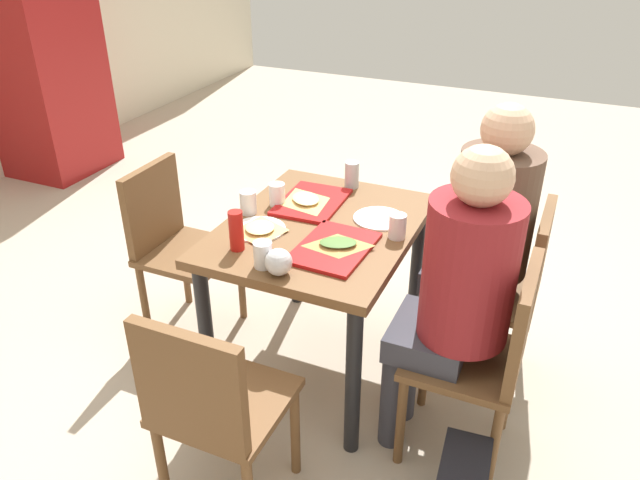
{
  "coord_description": "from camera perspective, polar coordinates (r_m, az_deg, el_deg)",
  "views": [
    {
      "loc": [
        -2.07,
        -0.91,
        1.92
      ],
      "look_at": [
        0.0,
        0.0,
        0.66
      ],
      "focal_mm": 34.7,
      "sensor_mm": 36.0,
      "label": 1
    }
  ],
  "objects": [
    {
      "name": "chair_left_end",
      "position": [
        2.08,
        -10.0,
        -14.7
      ],
      "size": [
        0.4,
        0.4,
        0.85
      ],
      "color": "brown",
      "rests_on": "ground_plane"
    },
    {
      "name": "condiment_bottle",
      "position": [
        2.36,
        -7.73,
        0.86
      ],
      "size": [
        0.06,
        0.06,
        0.16
      ],
      "primitive_type": "cylinder",
      "color": "red",
      "rests_on": "main_table"
    },
    {
      "name": "person_in_red",
      "position": [
        2.2,
        12.5,
        -4.09
      ],
      "size": [
        0.32,
        0.42,
        1.26
      ],
      "color": "#383842",
      "rests_on": "ground_plane"
    },
    {
      "name": "pizza_slice_b",
      "position": [
        2.72,
        -1.33,
        3.74
      ],
      "size": [
        0.27,
        0.26,
        0.02
      ],
      "color": "#DBAD60",
      "rests_on": "tray_red_far"
    },
    {
      "name": "pizza_slice_c",
      "position": [
        2.5,
        -5.55,
        1.05
      ],
      "size": [
        0.24,
        0.23,
        0.02
      ],
      "color": "#DBAD60",
      "rests_on": "paper_plate_center"
    },
    {
      "name": "ground_plane",
      "position": [
        2.98,
        0.0,
        -11.32
      ],
      "size": [
        10.0,
        10.0,
        0.02
      ],
      "primitive_type": "cube",
      "color": "#B7A893"
    },
    {
      "name": "chair_near_left",
      "position": [
        2.32,
        15.25,
        -9.89
      ],
      "size": [
        0.4,
        0.4,
        0.85
      ],
      "color": "brown",
      "rests_on": "ground_plane"
    },
    {
      "name": "pizza_slice_a",
      "position": [
        2.37,
        1.68,
        -0.35
      ],
      "size": [
        0.21,
        0.24,
        0.02
      ],
      "color": "#C68C47",
      "rests_on": "tray_red_near"
    },
    {
      "name": "main_table",
      "position": [
        2.61,
        0.0,
        -0.76
      ],
      "size": [
        0.96,
        0.76,
        0.73
      ],
      "color": "brown",
      "rests_on": "ground_plane"
    },
    {
      "name": "chair_near_right",
      "position": [
        2.72,
        17.07,
        -3.89
      ],
      "size": [
        0.4,
        0.4,
        0.85
      ],
      "color": "brown",
      "rests_on": "ground_plane"
    },
    {
      "name": "soda_can",
      "position": [
        2.88,
        2.95,
        6.04
      ],
      "size": [
        0.07,
        0.07,
        0.12
      ],
      "primitive_type": "cylinder",
      "color": "#B7BCC6",
      "rests_on": "main_table"
    },
    {
      "name": "tray_red_near",
      "position": [
        2.37,
        1.3,
        -0.73
      ],
      "size": [
        0.37,
        0.27,
        0.02
      ],
      "primitive_type": "cube",
      "rotation": [
        0.0,
        0.0,
        -0.04
      ],
      "color": "#B21414",
      "rests_on": "main_table"
    },
    {
      "name": "chair_far_side",
      "position": [
        3.02,
        -13.38,
        0.16
      ],
      "size": [
        0.4,
        0.4,
        0.85
      ],
      "color": "brown",
      "rests_on": "ground_plane"
    },
    {
      "name": "plastic_cup_b",
      "position": [
        2.46,
        7.15,
        1.28
      ],
      "size": [
        0.07,
        0.07,
        0.1
      ],
      "primitive_type": "cylinder",
      "color": "white",
      "rests_on": "main_table"
    },
    {
      "name": "person_in_brown_jacket",
      "position": [
        2.61,
        14.83,
        1.27
      ],
      "size": [
        0.32,
        0.42,
        1.26
      ],
      "color": "#383842",
      "rests_on": "ground_plane"
    },
    {
      "name": "paper_plate_near_edge",
      "position": [
        2.61,
        5.5,
        1.99
      ],
      "size": [
        0.22,
        0.22,
        0.01
      ],
      "primitive_type": "cylinder",
      "color": "white",
      "rests_on": "main_table"
    },
    {
      "name": "plastic_cup_d",
      "position": [
        2.71,
        -3.98,
        4.21
      ],
      "size": [
        0.07,
        0.07,
        0.1
      ],
      "primitive_type": "cylinder",
      "color": "white",
      "rests_on": "main_table"
    },
    {
      "name": "plastic_cup_c",
      "position": [
        2.25,
        -5.28,
        -1.34
      ],
      "size": [
        0.07,
        0.07,
        0.1
      ],
      "primitive_type": "cylinder",
      "color": "white",
      "rests_on": "main_table"
    },
    {
      "name": "drink_fridge",
      "position": [
        5.19,
        -24.33,
        15.92
      ],
      "size": [
        0.7,
        0.6,
        1.9
      ],
      "primitive_type": "cube",
      "color": "maroon",
      "rests_on": "ground_plane"
    },
    {
      "name": "tray_red_far",
      "position": [
        2.73,
        -0.77,
        3.53
      ],
      "size": [
        0.37,
        0.27,
        0.02
      ],
      "primitive_type": "cube",
      "rotation": [
        0.0,
        0.0,
        0.04
      ],
      "color": "#B21414",
      "rests_on": "main_table"
    },
    {
      "name": "paper_plate_center",
      "position": [
        2.53,
        -5.68,
        1.0
      ],
      "size": [
        0.22,
        0.22,
        0.01
      ],
      "primitive_type": "cylinder",
      "color": "white",
      "rests_on": "main_table"
    },
    {
      "name": "plastic_cup_a",
      "position": [
        2.65,
        -6.64,
        3.47
      ],
      "size": [
        0.07,
        0.07,
        0.1
      ],
      "primitive_type": "cylinder",
      "color": "white",
      "rests_on": "main_table"
    },
    {
      "name": "foil_bundle",
      "position": [
        2.2,
        -3.84,
        -2.04
      ],
      "size": [
        0.1,
        0.1,
        0.1
      ],
      "primitive_type": "sphere",
      "color": "silver",
      "rests_on": "main_table"
    }
  ]
}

